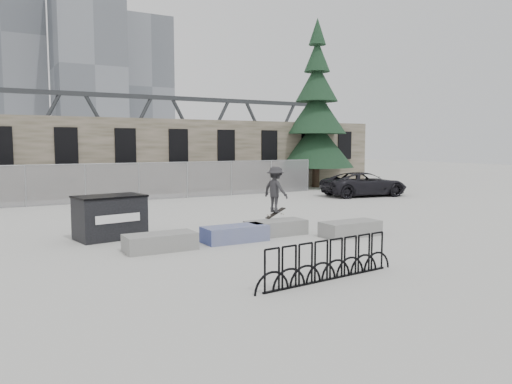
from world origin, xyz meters
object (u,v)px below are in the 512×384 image
at_px(bike_rack, 329,261).
at_px(planter_far_left, 160,241).
at_px(planter_center_right, 276,227).
at_px(spruce_tree, 316,121).
at_px(skateboarder, 276,190).
at_px(planter_offset, 350,228).
at_px(dumpster, 110,217).
at_px(planter_center_left, 235,233).
at_px(suv, 364,184).

bearing_deg(bike_rack, planter_far_left, 114.92).
distance_m(planter_center_right, spruce_tree, 19.12).
distance_m(bike_rack, skateboarder, 6.25).
bearing_deg(spruce_tree, planter_offset, -122.88).
relative_size(dumpster, spruce_tree, 0.20).
distance_m(planter_far_left, bike_rack, 5.31).
distance_m(dumpster, skateboarder, 5.50).
xyz_separation_m(planter_offset, spruce_tree, (10.05, 15.54, 4.28)).
distance_m(planter_center_left, dumpster, 4.05).
height_order(planter_offset, skateboarder, skateboarder).
height_order(planter_center_right, spruce_tree, spruce_tree).
height_order(planter_far_left, dumpster, dumpster).
bearing_deg(planter_offset, skateboarder, 132.62).
bearing_deg(skateboarder, planter_center_right, 134.77).
distance_m(bike_rack, suv, 18.51).
xyz_separation_m(planter_far_left, spruce_tree, (16.20, 14.62, 4.28)).
height_order(planter_offset, bike_rack, bike_rack).
xyz_separation_m(planter_center_left, skateboarder, (1.99, 0.83, 1.19)).
relative_size(bike_rack, skateboarder, 2.29).
bearing_deg(bike_rack, spruce_tree, 54.30).
distance_m(dumpster, suv, 16.99).
bearing_deg(spruce_tree, suv, -99.88).
bearing_deg(dumpster, skateboarder, -26.04).
distance_m(planter_far_left, dumpster, 2.69).
height_order(planter_center_left, suv, suv).
height_order(planter_offset, dumpster, dumpster).
height_order(bike_rack, suv, suv).
relative_size(planter_center_left, planter_offset, 1.00).
distance_m(planter_far_left, planter_center_right, 4.15).
bearing_deg(planter_center_right, bike_rack, -109.81).
height_order(dumpster, spruce_tree, spruce_tree).
relative_size(planter_center_right, skateboarder, 1.14).
bearing_deg(dumpster, spruce_tree, 26.22).
bearing_deg(skateboarder, suv, -70.06).
height_order(planter_center_left, skateboarder, skateboarder).
xyz_separation_m(planter_center_right, planter_offset, (2.03, -1.36, 0.00)).
distance_m(planter_offset, suv, 12.99).
distance_m(planter_center_left, suv, 15.20).
bearing_deg(planter_center_left, skateboarder, 22.68).
bearing_deg(planter_center_right, planter_center_left, -169.47).
relative_size(planter_center_left, skateboarder, 1.14).
distance_m(planter_center_left, skateboarder, 2.47).
relative_size(planter_far_left, dumpster, 0.88).
height_order(planter_offset, suv, suv).
distance_m(bike_rack, spruce_tree, 24.28).
bearing_deg(skateboarder, dumpster, 58.07).
distance_m(planter_offset, spruce_tree, 19.00).
bearing_deg(planter_far_left, planter_center_right, 6.06).
xyz_separation_m(planter_offset, bike_rack, (-3.92, -3.89, 0.17)).
relative_size(planter_center_left, suv, 0.40).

